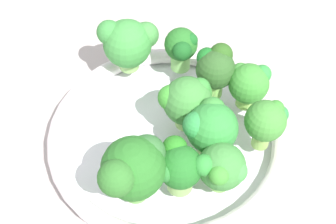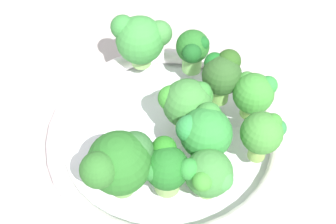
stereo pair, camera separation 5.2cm
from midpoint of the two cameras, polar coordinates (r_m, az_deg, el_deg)
ground_plane at (r=59.85cm, az=-6.86°, el=-3.93°), size 130.00×130.00×2.50cm
bowl at (r=56.22cm, az=-2.67°, el=-3.24°), size 28.23×28.23×3.58cm
broccoli_floret_0 at (r=47.63cm, az=3.36°, el=-6.96°), size 4.96×5.57×5.89cm
broccoli_floret_1 at (r=47.60cm, az=-1.86°, el=-6.80°), size 5.34×4.93×5.92cm
broccoli_floret_2 at (r=52.31cm, az=-0.47°, el=1.29°), size 5.53×6.21×6.72cm
broccoli_floret_3 at (r=50.88cm, az=8.99°, el=-1.24°), size 4.53×4.92×6.48cm
broccoli_floret_4 at (r=55.37cm, az=3.04°, el=5.20°), size 4.91×4.67×6.79cm
broccoli_floret_5 at (r=58.66cm, az=-0.93°, el=7.68°), size 4.97×4.15×5.99cm
broccoli_floret_6 at (r=49.63cm, az=2.12°, el=-2.05°), size 5.67×5.98×6.97cm
broccoli_floret_7 at (r=59.19cm, az=-7.37°, el=8.20°), size 6.08×7.13×7.01cm
broccoli_floret_8 at (r=46.24cm, az=-7.39°, el=-6.91°), size 6.64×7.55×8.18cm
broccoli_floret_9 at (r=55.11cm, az=7.05°, el=3.31°), size 5.08×5.09×5.87cm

